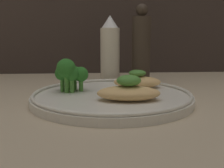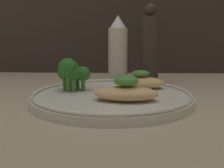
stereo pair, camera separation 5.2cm
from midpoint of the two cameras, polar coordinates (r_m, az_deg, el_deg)
name	(u,v)px [view 2 (the right image)]	position (r cm, az deg, el deg)	size (l,w,h in cm)	color
ground_plane	(112,104)	(52.95, 2.82, -4.18)	(180.00, 180.00, 1.00)	tan
plate	(112,97)	(52.59, 2.84, -2.61)	(30.04, 30.04, 2.00)	silver
grilled_meat_front	(126,92)	(47.77, 6.00, -1.57)	(11.19, 6.51, 4.39)	tan
grilled_meat_middle	(141,82)	(58.65, 8.37, 0.46)	(10.18, 6.06, 3.83)	tan
broccoli_bunch	(72,71)	(55.76, -5.54, 2.55)	(6.48, 6.32, 6.59)	#4C8E38
sauce_bottle	(118,52)	(70.83, 3.32, 6.59)	(4.82, 4.82, 17.06)	beige
pepper_grinder	(149,48)	(71.41, 9.71, 7.27)	(4.67, 4.67, 19.88)	#382D23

